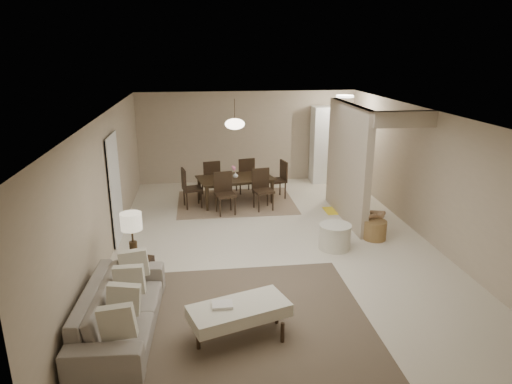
{
  "coord_description": "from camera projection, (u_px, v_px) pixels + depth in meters",
  "views": [
    {
      "loc": [
        -1.36,
        -7.94,
        3.57
      ],
      "look_at": [
        -0.34,
        0.04,
        1.05
      ],
      "focal_mm": 32.0,
      "sensor_mm": 36.0,
      "label": 1
    }
  ],
  "objects": [
    {
      "name": "floor",
      "position": [
        274.0,
        244.0,
        8.74
      ],
      "size": [
        9.0,
        9.0,
        0.0
      ],
      "primitive_type": "plane",
      "color": "beige",
      "rests_on": "ground"
    },
    {
      "name": "ceiling",
      "position": [
        275.0,
        113.0,
        8.0
      ],
      "size": [
        9.0,
        9.0,
        0.0
      ],
      "primitive_type": "plane",
      "rotation": [
        3.14,
        0.0,
        0.0
      ],
      "color": "white",
      "rests_on": "back_wall"
    },
    {
      "name": "back_wall",
      "position": [
        248.0,
        137.0,
        12.63
      ],
      "size": [
        6.0,
        0.0,
        6.0
      ],
      "primitive_type": "plane",
      "rotation": [
        1.57,
        0.0,
        0.0
      ],
      "color": "tan",
      "rests_on": "floor"
    },
    {
      "name": "left_wall",
      "position": [
        106.0,
        188.0,
        8.01
      ],
      "size": [
        0.0,
        9.0,
        9.0
      ],
      "primitive_type": "plane",
      "rotation": [
        1.57,
        0.0,
        1.57
      ],
      "color": "tan",
      "rests_on": "floor"
    },
    {
      "name": "right_wall",
      "position": [
        429.0,
        176.0,
        8.74
      ],
      "size": [
        0.0,
        9.0,
        9.0
      ],
      "primitive_type": "plane",
      "rotation": [
        1.57,
        0.0,
        -1.57
      ],
      "color": "tan",
      "rests_on": "floor"
    },
    {
      "name": "partition",
      "position": [
        347.0,
        163.0,
        9.77
      ],
      "size": [
        0.15,
        2.5,
        2.5
      ],
      "primitive_type": "cube",
      "color": "tan",
      "rests_on": "floor"
    },
    {
      "name": "doorway",
      "position": [
        115.0,
        190.0,
        8.65
      ],
      "size": [
        0.04,
        0.9,
        2.04
      ],
      "primitive_type": "cube",
      "color": "black",
      "rests_on": "floor"
    },
    {
      "name": "pantry_cabinet",
      "position": [
        333.0,
        145.0,
        12.64
      ],
      "size": [
        1.2,
        0.55,
        2.1
      ],
      "primitive_type": "cube",
      "color": "white",
      "rests_on": "floor"
    },
    {
      "name": "flush_light",
      "position": [
        345.0,
        96.0,
        11.32
      ],
      "size": [
        0.44,
        0.44,
        0.05
      ],
      "primitive_type": "cylinder",
      "color": "white",
      "rests_on": "ceiling"
    },
    {
      "name": "living_rug",
      "position": [
        252.0,
        321.0,
        6.25
      ],
      "size": [
        3.2,
        3.2,
        0.01
      ],
      "primitive_type": "cube",
      "color": "brown",
      "rests_on": "floor"
    },
    {
      "name": "sofa",
      "position": [
        121.0,
        309.0,
        5.94
      ],
      "size": [
        2.3,
        0.99,
        0.66
      ],
      "primitive_type": "imported",
      "rotation": [
        0.0,
        0.0,
        1.52
      ],
      "color": "gray",
      "rests_on": "floor"
    },
    {
      "name": "ottoman_bench",
      "position": [
        239.0,
        311.0,
        5.83
      ],
      "size": [
        1.39,
        0.95,
        0.46
      ],
      "rotation": [
        0.0,
        0.0,
        0.32
      ],
      "color": "beige",
      "rests_on": "living_rug"
    },
    {
      "name": "side_table",
      "position": [
        136.0,
        274.0,
        7.05
      ],
      "size": [
        0.58,
        0.58,
        0.49
      ],
      "primitive_type": "cube",
      "rotation": [
        0.0,
        0.0,
        -0.39
      ],
      "color": "black",
      "rests_on": "floor"
    },
    {
      "name": "table_lamp",
      "position": [
        132.0,
        226.0,
        6.81
      ],
      "size": [
        0.32,
        0.32,
        0.76
      ],
      "color": "#41301C",
      "rests_on": "side_table"
    },
    {
      "name": "round_pouf",
      "position": [
        335.0,
        237.0,
        8.5
      ],
      "size": [
        0.6,
        0.6,
        0.47
      ],
      "primitive_type": "cylinder",
      "color": "beige",
      "rests_on": "floor"
    },
    {
      "name": "wicker_basket",
      "position": [
        375.0,
        230.0,
        8.93
      ],
      "size": [
        0.59,
        0.59,
        0.38
      ],
      "primitive_type": "cylinder",
      "rotation": [
        0.0,
        0.0,
        -0.42
      ],
      "color": "olive",
      "rests_on": "floor"
    },
    {
      "name": "dining_rug",
      "position": [
        236.0,
        202.0,
        11.13
      ],
      "size": [
        2.8,
        2.1,
        0.01
      ],
      "primitive_type": "cube",
      "color": "brown",
      "rests_on": "floor"
    },
    {
      "name": "dining_table",
      "position": [
        236.0,
        190.0,
        11.04
      ],
      "size": [
        1.94,
        1.34,
        0.63
      ],
      "primitive_type": "imported",
      "rotation": [
        0.0,
        0.0,
        0.21
      ],
      "color": "black",
      "rests_on": "dining_rug"
    },
    {
      "name": "dining_chairs",
      "position": [
        236.0,
        184.0,
        10.99
      ],
      "size": [
        2.57,
        2.07,
        0.95
      ],
      "color": "black",
      "rests_on": "dining_rug"
    },
    {
      "name": "vase",
      "position": [
        236.0,
        175.0,
        10.92
      ],
      "size": [
        0.16,
        0.16,
        0.13
      ],
      "primitive_type": "imported",
      "rotation": [
        0.0,
        0.0,
        0.36
      ],
      "color": "white",
      "rests_on": "dining_table"
    },
    {
      "name": "yellow_mat",
      "position": [
        343.0,
        210.0,
        10.57
      ],
      "size": [
        0.87,
        0.54,
        0.01
      ],
      "primitive_type": "cube",
      "rotation": [
        0.0,
        0.0,
        -0.0
      ],
      "color": "yellow",
      "rests_on": "floor"
    },
    {
      "name": "pendant_light",
      "position": [
        235.0,
        124.0,
        10.56
      ],
      "size": [
        0.46,
        0.46,
        0.71
      ],
      "color": "#41301C",
      "rests_on": "ceiling"
    }
  ]
}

